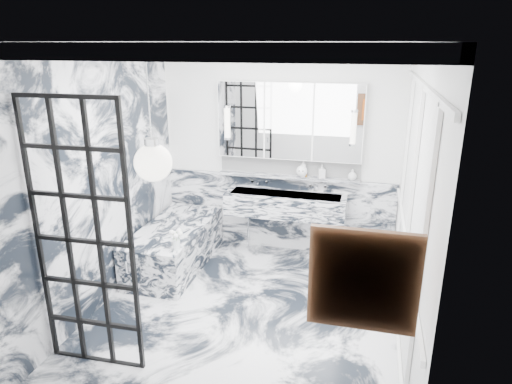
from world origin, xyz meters
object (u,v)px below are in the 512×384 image
(mirror_cabinet, at_px, (289,121))
(bathtub, at_px, (175,246))
(crittall_door, at_px, (84,241))
(trough_sink, at_px, (285,204))

(mirror_cabinet, bearing_deg, bathtub, -147.94)
(mirror_cabinet, xyz_separation_m, bathtub, (-1.32, -0.83, -1.54))
(crittall_door, xyz_separation_m, trough_sink, (1.25, 2.59, -0.47))
(crittall_door, distance_m, trough_sink, 2.92)
(crittall_door, distance_m, bathtub, 2.15)
(trough_sink, bearing_deg, mirror_cabinet, 90.00)
(mirror_cabinet, distance_m, bathtub, 2.20)
(trough_sink, xyz_separation_m, mirror_cabinet, (-0.00, 0.17, 1.09))
(crittall_door, bearing_deg, bathtub, 90.72)
(crittall_door, relative_size, mirror_cabinet, 1.27)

